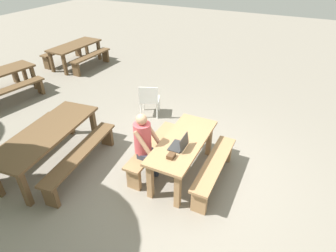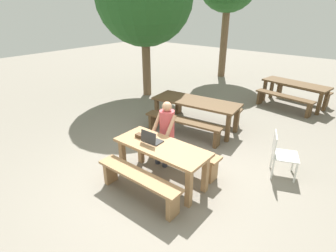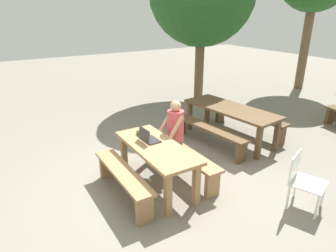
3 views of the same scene
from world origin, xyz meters
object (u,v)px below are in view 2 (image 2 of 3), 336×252
(picnic_table_front, at_px, (162,152))
(plastic_chair, at_px, (281,153))
(person_seated, at_px, (166,129))
(laptop, at_px, (151,140))
(picnic_table_mid, at_px, (196,104))
(small_pouch, at_px, (140,136))
(picnic_table_rear, at_px, (295,87))

(picnic_table_front, height_order, plastic_chair, plastic_chair)
(person_seated, relative_size, plastic_chair, 1.56)
(picnic_table_front, xyz_separation_m, laptop, (-0.20, -0.03, 0.18))
(picnic_table_front, relative_size, picnic_table_mid, 0.75)
(small_pouch, distance_m, plastic_chair, 2.55)
(picnic_table_front, distance_m, person_seated, 0.65)
(plastic_chair, xyz_separation_m, picnic_table_mid, (-2.33, 0.76, 0.19))
(plastic_chair, bearing_deg, picnic_table_front, 113.38)
(laptop, height_order, small_pouch, laptop)
(laptop, height_order, picnic_table_rear, laptop)
(person_seated, distance_m, plastic_chair, 2.13)
(picnic_table_rear, bearing_deg, plastic_chair, -68.03)
(small_pouch, height_order, picnic_table_rear, small_pouch)
(laptop, distance_m, picnic_table_mid, 2.38)
(picnic_table_front, relative_size, laptop, 5.14)
(small_pouch, bearing_deg, laptop, -3.39)
(picnic_table_front, bearing_deg, plastic_chair, 44.52)
(person_seated, height_order, picnic_table_rear, person_seated)
(person_seated, relative_size, picnic_table_mid, 0.57)
(picnic_table_front, distance_m, picnic_table_rear, 5.58)
(laptop, bearing_deg, plastic_chair, -139.83)
(laptop, xyz_separation_m, person_seated, (-0.14, 0.56, -0.05))
(person_seated, height_order, picnic_table_mid, person_seated)
(person_seated, xyz_separation_m, picnic_table_rear, (1.00, 5.01, -0.13))
(laptop, xyz_separation_m, small_pouch, (-0.29, 0.02, -0.02))
(laptop, relative_size, picnic_table_rear, 0.16)
(person_seated, bearing_deg, picnic_table_front, -57.16)
(laptop, xyz_separation_m, picnic_table_rear, (0.86, 5.57, -0.18))
(person_seated, distance_m, picnic_table_mid, 1.79)
(plastic_chair, relative_size, picnic_table_rear, 0.41)
(plastic_chair, distance_m, picnic_table_rear, 4.14)
(picnic_table_front, bearing_deg, person_seated, 122.84)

